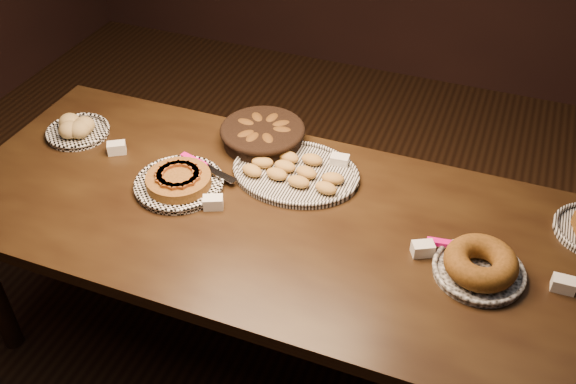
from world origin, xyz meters
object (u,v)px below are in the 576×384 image
(madeleine_platter, at_px, (294,171))
(bundt_cake_plate, at_px, (480,265))
(apple_tart_plate, at_px, (179,181))
(buffet_table, at_px, (281,231))

(madeleine_platter, bearing_deg, bundt_cake_plate, -28.99)
(madeleine_platter, xyz_separation_m, bundt_cake_plate, (0.72, -0.26, 0.02))
(apple_tart_plate, height_order, bundt_cake_plate, bundt_cake_plate)
(apple_tart_plate, distance_m, madeleine_platter, 0.43)
(madeleine_platter, height_order, bundt_cake_plate, bundt_cake_plate)
(buffet_table, bearing_deg, bundt_cake_plate, -2.83)
(madeleine_platter, relative_size, bundt_cake_plate, 1.46)
(buffet_table, height_order, apple_tart_plate, apple_tart_plate)
(buffet_table, distance_m, bundt_cake_plate, 0.69)
(buffet_table, xyz_separation_m, bundt_cake_plate, (0.68, -0.03, 0.11))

